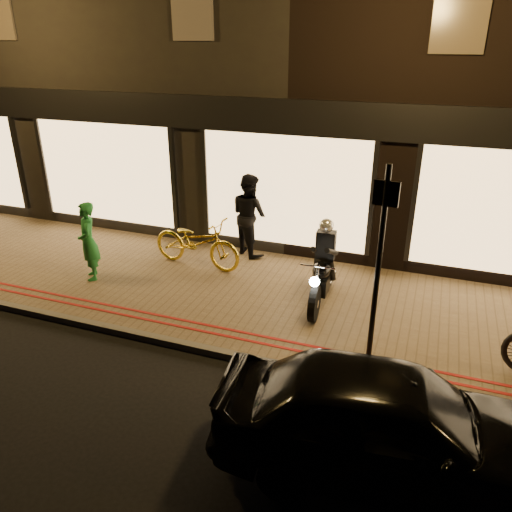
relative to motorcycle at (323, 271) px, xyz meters
The scene contains 11 objects.
ground 2.61m from the motorcycle, 121.29° to the right, with size 90.00×90.00×0.00m, color black.
sidewalk 1.47m from the motorcycle, behind, with size 50.00×4.00×0.12m, color #746047.
kerb_stone 2.55m from the motorcycle, 121.89° to the right, with size 50.00×0.14×0.12m, color #59544C.
red_kerb_lines 2.14m from the motorcycle, 129.28° to the right, with size 50.00×0.26×0.01m.
building_row 7.81m from the motorcycle, 100.76° to the left, with size 48.00×10.11×8.50m.
motorcycle is the anchor object (origin of this frame).
sign_post 2.11m from the motorcycle, 53.13° to the right, with size 0.35×0.09×3.00m.
bicycle_gold 2.93m from the motorcycle, 167.26° to the left, with size 0.71×2.04×1.07m, color gold.
person_green 4.64m from the motorcycle, behind, with size 0.58×0.38×1.59m, color #217C35.
person_dark 2.65m from the motorcycle, 141.04° to the left, with size 0.89×0.69×1.83m, color black.
parked_car 3.79m from the motorcycle, 65.38° to the right, with size 1.60×3.98×1.36m, color black.
Camera 1 is at (2.98, -5.91, 4.63)m, focal length 35.00 mm.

